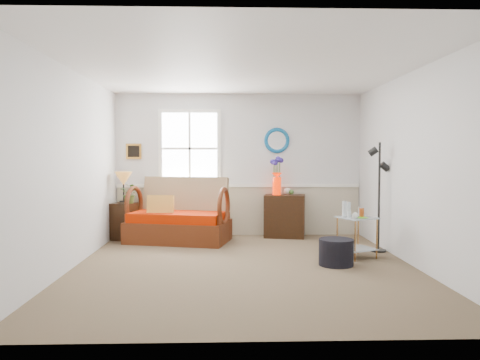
{
  "coord_description": "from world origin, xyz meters",
  "views": [
    {
      "loc": [
        -0.25,
        -6.12,
        1.47
      ],
      "look_at": [
        -0.04,
        0.37,
        1.13
      ],
      "focal_mm": 35.0,
      "sensor_mm": 36.0,
      "label": 1
    }
  ],
  "objects_px": {
    "cabinet": "(285,216)",
    "ottoman": "(336,252)",
    "lamp_stand": "(124,221)",
    "floor_lamp": "(379,197)",
    "side_table": "(357,237)",
    "loveseat": "(178,210)"
  },
  "relations": [
    {
      "from": "lamp_stand",
      "to": "floor_lamp",
      "type": "relative_size",
      "value": 0.39
    },
    {
      "from": "lamp_stand",
      "to": "cabinet",
      "type": "height_order",
      "value": "cabinet"
    },
    {
      "from": "loveseat",
      "to": "cabinet",
      "type": "xyz_separation_m",
      "value": [
        1.87,
        0.4,
        -0.16
      ]
    },
    {
      "from": "loveseat",
      "to": "side_table",
      "type": "height_order",
      "value": "loveseat"
    },
    {
      "from": "loveseat",
      "to": "cabinet",
      "type": "distance_m",
      "value": 1.92
    },
    {
      "from": "loveseat",
      "to": "lamp_stand",
      "type": "height_order",
      "value": "loveseat"
    },
    {
      "from": "lamp_stand",
      "to": "ottoman",
      "type": "distance_m",
      "value": 3.83
    },
    {
      "from": "lamp_stand",
      "to": "floor_lamp",
      "type": "bearing_deg",
      "value": -15.36
    },
    {
      "from": "loveseat",
      "to": "ottoman",
      "type": "height_order",
      "value": "loveseat"
    },
    {
      "from": "cabinet",
      "to": "ottoman",
      "type": "relative_size",
      "value": 1.66
    },
    {
      "from": "lamp_stand",
      "to": "ottoman",
      "type": "relative_size",
      "value": 1.4
    },
    {
      "from": "cabinet",
      "to": "ottoman",
      "type": "distance_m",
      "value": 2.25
    },
    {
      "from": "cabinet",
      "to": "ottoman",
      "type": "xyz_separation_m",
      "value": [
        0.41,
        -2.2,
        -0.2
      ]
    },
    {
      "from": "side_table",
      "to": "ottoman",
      "type": "distance_m",
      "value": 0.63
    },
    {
      "from": "lamp_stand",
      "to": "cabinet",
      "type": "relative_size",
      "value": 0.84
    },
    {
      "from": "lamp_stand",
      "to": "side_table",
      "type": "xyz_separation_m",
      "value": [
        3.66,
        -1.55,
        -0.03
      ]
    },
    {
      "from": "loveseat",
      "to": "ottoman",
      "type": "bearing_deg",
      "value": -24.41
    },
    {
      "from": "ottoman",
      "to": "cabinet",
      "type": "bearing_deg",
      "value": 100.66
    },
    {
      "from": "cabinet",
      "to": "ottoman",
      "type": "height_order",
      "value": "cabinet"
    },
    {
      "from": "cabinet",
      "to": "floor_lamp",
      "type": "relative_size",
      "value": 0.46
    },
    {
      "from": "floor_lamp",
      "to": "ottoman",
      "type": "bearing_deg",
      "value": -113.36
    },
    {
      "from": "loveseat",
      "to": "floor_lamp",
      "type": "distance_m",
      "value": 3.3
    }
  ]
}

